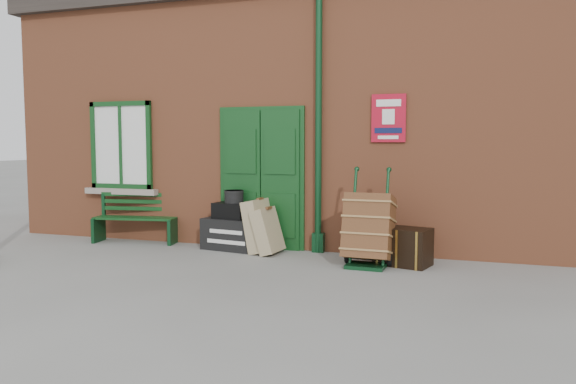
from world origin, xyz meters
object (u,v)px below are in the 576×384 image
at_px(houdini_trunk, 235,234).
at_px(dark_trunk, 403,247).
at_px(bench, 137,217).
at_px(porter_trolley, 369,229).

distance_m(houdini_trunk, dark_trunk, 2.69).
height_order(bench, houdini_trunk, bench).
bearing_deg(dark_trunk, houdini_trunk, -172.40).
relative_size(bench, porter_trolley, 1.10).
distance_m(porter_trolley, dark_trunk, 0.55).
bearing_deg(porter_trolley, houdini_trunk, 168.76).
bearing_deg(houdini_trunk, dark_trunk, 1.65).
bearing_deg(porter_trolley, bench, 173.73).
distance_m(bench, dark_trunk, 4.55).
height_order(porter_trolley, dark_trunk, porter_trolley).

